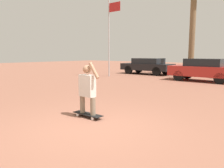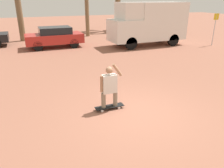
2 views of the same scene
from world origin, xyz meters
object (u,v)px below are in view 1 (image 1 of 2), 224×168
Objects in this scene: skateboard at (88,114)px; parked_car_black at (147,65)px; flagpole at (110,32)px; person_skateboarder at (87,87)px; parked_car_red at (203,69)px.

parked_car_black reaches higher than skateboard.
parked_car_black is at bearing 71.31° from flagpole.
person_skateboarder is 0.36× the size of parked_car_red.
parked_car_red is 0.90× the size of parked_car_black.
flagpole reaches higher than parked_car_red.
person_skateboarder is 0.32× the size of parked_car_black.
parked_car_red is 5.63m from parked_car_black.
person_skateboarder is at bearing 180.00° from skateboard.
flagpole is at bearing 126.66° from skateboard.
skateboard is 0.21× the size of parked_car_black.
parked_car_black is (-5.23, 2.08, -0.01)m from parked_car_red.
person_skateboarder reaches higher than skateboard.
flagpole reaches higher than skateboard.
skateboard is at bearing -0.00° from person_skateboarder.
skateboard is 0.75m from person_skateboarder.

